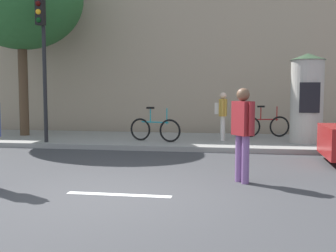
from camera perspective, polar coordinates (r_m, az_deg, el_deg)
The scene contains 10 objects.
ground_plane at distance 7.01m, azimuth -6.88°, elevation -9.50°, with size 80.00×80.00×0.00m, color #38383A.
sidewalk_curb at distance 13.75m, azimuth 1.36°, elevation -2.07°, with size 36.00×4.00×0.15m, color gray.
lane_markings at distance 7.01m, azimuth -6.88°, elevation -9.47°, with size 25.80×0.16×0.01m.
building_backdrop at distance 18.78m, azimuth 3.59°, elevation 12.47°, with size 36.00×5.00×8.44m, color tan.
traffic_light at distance 13.19m, azimuth -17.10°, elevation 10.39°, with size 0.24×0.45×4.32m.
poster_column at distance 13.31m, azimuth 18.78°, elevation 3.76°, with size 1.08×1.08×2.74m.
pedestrian_with_backpack at distance 7.83m, azimuth 10.36°, elevation -0.16°, with size 0.44×0.50×1.80m.
pedestrian_with_bag at distance 13.38m, azimuth 7.57°, elevation 1.99°, with size 0.39×0.64×1.55m.
bicycle_leaning at distance 12.96m, azimuth -1.84°, elevation -0.43°, with size 1.72×0.52×1.09m.
bicycle_upright at distance 14.57m, azimuth 13.35°, elevation 0.03°, with size 1.72×0.55×1.09m.
Camera 1 is at (1.93, -6.52, 1.74)m, focal length 43.75 mm.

